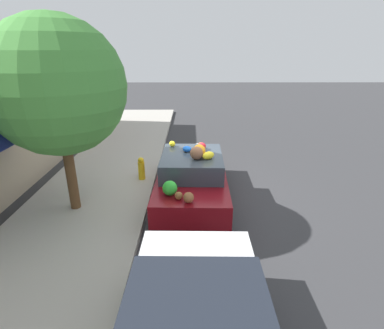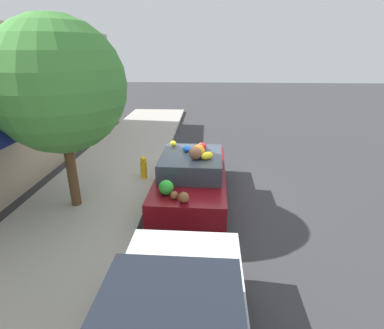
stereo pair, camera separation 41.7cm
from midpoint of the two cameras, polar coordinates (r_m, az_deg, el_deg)
name	(u,v)px [view 2 (the right image)]	position (r m, az deg, el deg)	size (l,w,h in m)	color
ground_plane	(191,198)	(8.39, 1.16, -6.38)	(60.00, 60.00, 0.00)	#38383A
sidewalk_curb	(95,193)	(8.84, -16.69, -5.26)	(24.00, 3.20, 0.15)	#B2ADA3
street_tree	(58,86)	(7.39, -22.60, 13.57)	(3.01, 3.01, 4.46)	brown
fire_hydrant	(144,167)	(9.21, -7.92, -0.57)	(0.20, 0.20, 0.70)	gold
art_car	(192,175)	(8.05, 1.43, -1.99)	(4.16, 1.88, 1.67)	maroon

